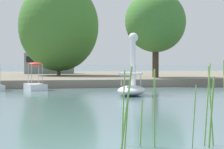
{
  "coord_description": "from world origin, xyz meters",
  "views": [
    {
      "loc": [
        -2.28,
        -7.23,
        1.55
      ],
      "look_at": [
        2.18,
        14.01,
        0.96
      ],
      "focal_mm": 69.33,
      "sensor_mm": 36.0,
      "label": 1
    }
  ],
  "objects_px": {
    "swan_boat": "(132,84)",
    "tree_broadleaf_behind_dock": "(156,22)",
    "pedal_boat_red": "(35,82)",
    "parked_van": "(49,63)",
    "tree_willow_overhanging": "(59,26)"
  },
  "relations": [
    {
      "from": "swan_boat",
      "to": "tree_broadleaf_behind_dock",
      "type": "distance_m",
      "value": 11.53
    },
    {
      "from": "tree_willow_overhanging",
      "to": "tree_broadleaf_behind_dock",
      "type": "xyz_separation_m",
      "value": [
        6.43,
        -6.25,
        -0.1
      ]
    },
    {
      "from": "pedal_boat_red",
      "to": "tree_broadleaf_behind_dock",
      "type": "distance_m",
      "value": 10.84
    },
    {
      "from": "swan_boat",
      "to": "tree_broadleaf_behind_dock",
      "type": "relative_size",
      "value": 0.45
    },
    {
      "from": "pedal_boat_red",
      "to": "tree_broadleaf_behind_dock",
      "type": "relative_size",
      "value": 0.3
    },
    {
      "from": "swan_boat",
      "to": "pedal_boat_red",
      "type": "distance_m",
      "value": 6.58
    },
    {
      "from": "pedal_boat_red",
      "to": "parked_van",
      "type": "xyz_separation_m",
      "value": [
        1.85,
        17.15,
        1.13
      ]
    },
    {
      "from": "tree_willow_overhanging",
      "to": "tree_broadleaf_behind_dock",
      "type": "height_order",
      "value": "tree_willow_overhanging"
    },
    {
      "from": "swan_boat",
      "to": "tree_broadleaf_behind_dock",
      "type": "bearing_deg",
      "value": 66.4
    },
    {
      "from": "pedal_boat_red",
      "to": "parked_van",
      "type": "relative_size",
      "value": 0.43
    },
    {
      "from": "swan_boat",
      "to": "tree_willow_overhanging",
      "type": "height_order",
      "value": "tree_willow_overhanging"
    },
    {
      "from": "swan_boat",
      "to": "pedal_boat_red",
      "type": "xyz_separation_m",
      "value": [
        -4.38,
        4.91,
        -0.1
      ]
    },
    {
      "from": "tree_broadleaf_behind_dock",
      "to": "parked_van",
      "type": "xyz_separation_m",
      "value": [
        -6.86,
        12.14,
        -2.93
      ]
    },
    {
      "from": "tree_broadleaf_behind_dock",
      "to": "tree_willow_overhanging",
      "type": "bearing_deg",
      "value": 135.79
    },
    {
      "from": "tree_broadleaf_behind_dock",
      "to": "swan_boat",
      "type": "bearing_deg",
      "value": -113.6
    }
  ]
}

